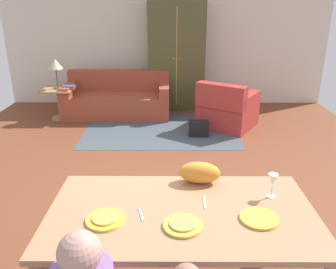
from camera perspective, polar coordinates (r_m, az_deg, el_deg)
name	(u,v)px	position (r m, az deg, el deg)	size (l,w,h in m)	color
ground_plane	(163,169)	(4.66, -0.76, -5.65)	(6.65, 6.35, 0.02)	brown
back_wall	(166,39)	(7.42, -0.35, 15.44)	(6.65, 0.10, 2.70)	beige
dining_table	(182,219)	(2.45, 2.25, -13.71)	(1.82, 0.99, 0.76)	#AB7A55
plate_near_man	(105,220)	(2.35, -10.29, -13.61)	(0.25, 0.25, 0.02)	yellow
pizza_near_man	(105,218)	(2.34, -10.31, -13.31)	(0.17, 0.17, 0.01)	gold
plate_near_child	(183,226)	(2.26, 2.42, -14.72)	(0.25, 0.25, 0.02)	yellow
pizza_near_child	(183,224)	(2.25, 2.43, -14.41)	(0.17, 0.17, 0.01)	#D99450
plate_near_woman	(259,218)	(2.40, 14.72, -13.19)	(0.25, 0.25, 0.02)	yellow
wine_glass	(273,181)	(2.60, 16.85, -7.29)	(0.07, 0.07, 0.19)	silver
fork	(141,214)	(2.38, -4.44, -12.95)	(0.02, 0.15, 0.01)	silver
knife	(204,202)	(2.51, 6.01, -11.02)	(0.01, 0.17, 0.01)	silver
cat	(200,173)	(2.72, 5.21, -6.26)	(0.32, 0.16, 0.17)	orange
area_rug	(161,129)	(6.01, -1.19, 0.85)	(2.60, 1.80, 0.01)	#404B53
couch	(118,99)	(6.81, -8.23, 5.71)	(1.98, 0.86, 0.82)	#99422C
armchair	(227,109)	(6.14, 9.65, 4.08)	(1.18, 1.18, 0.82)	#A5302B
armoire	(176,56)	(7.07, 1.39, 12.70)	(1.10, 0.59, 2.10)	#484926
side_table	(59,99)	(6.79, -17.42, 5.56)	(0.56, 0.56, 0.58)	#A2794F
table_lamp	(55,65)	(6.66, -18.02, 10.79)	(0.26, 0.26, 0.54)	#4A4E32
book_lower	(68,88)	(6.64, -16.09, 7.31)	(0.22, 0.16, 0.03)	#9F2B25
book_upper	(68,86)	(6.67, -16.04, 7.62)	(0.22, 0.16, 0.03)	#3A4E7E
handbag	(199,129)	(5.71, 5.06, 0.97)	(0.32, 0.16, 0.26)	black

